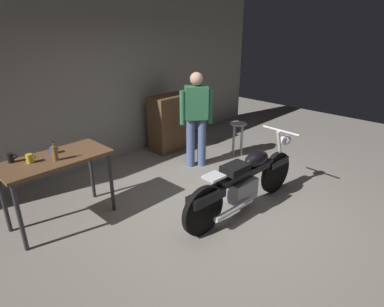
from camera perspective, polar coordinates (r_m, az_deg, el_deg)
The scene contains 11 objects.
ground_plane at distance 4.58m, azimuth 5.91°, elevation -10.08°, with size 12.00×12.00×0.00m, color gray.
back_wall at distance 6.06m, azimuth -15.28°, elevation 13.10°, with size 8.00×0.12×3.10m, color gray.
workbench at distance 4.34m, azimuth -22.84°, elevation -2.02°, with size 1.30×0.64×0.90m.
motorcycle at distance 4.44m, azimuth 9.29°, elevation -4.74°, with size 2.19×0.60×1.00m.
person_standing at distance 5.60m, azimuth 0.77°, elevation 6.59°, with size 0.47×0.41×1.67m.
shop_stool at distance 6.28m, azimuth 8.13°, elevation 4.08°, with size 0.32×0.32×0.64m.
wooden_dresser at distance 6.52m, azimuth -3.93°, elevation 5.40°, with size 0.80×0.47×1.10m.
mug_blue_enamel at distance 4.42m, azimuth -23.24°, elevation 0.56°, with size 0.11×0.08×0.09m.
mug_black_matte at distance 4.36m, azimuth -29.29°, elevation -0.67°, with size 0.11×0.07×0.11m.
mug_yellow_tall at distance 4.24m, azimuth -26.66°, elevation -0.79°, with size 0.11×0.08×0.11m.
bottle at distance 4.17m, azimuth -22.99°, elevation 0.11°, with size 0.06×0.06×0.24m.
Camera 1 is at (-3.09, -2.33, 2.46)m, focal length 30.30 mm.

